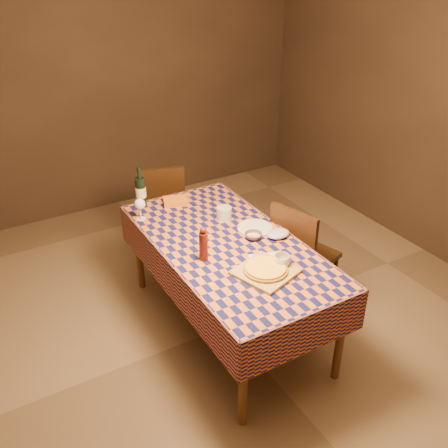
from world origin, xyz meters
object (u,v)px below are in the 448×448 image
object	(u,v)px
cutting_board	(265,272)
wine_bottle	(141,191)
chair_right	(300,252)
dining_table	(227,252)
white_plate	(255,228)
bowl	(253,236)
chair_far	(161,204)
pizza	(265,269)

from	to	relation	value
cutting_board	wine_bottle	distance (m)	1.35
cutting_board	wine_bottle	world-z (taller)	wine_bottle
wine_bottle	chair_right	size ratio (longest dim) A/B	0.36
dining_table	white_plate	xyz separation A→B (m)	(0.28, 0.07, 0.08)
wine_bottle	chair_right	world-z (taller)	wine_bottle
wine_bottle	cutting_board	bearing A→B (deg)	-76.07
wine_bottle	white_plate	size ratio (longest dim) A/B	1.27
cutting_board	bowl	distance (m)	0.44
wine_bottle	chair_far	world-z (taller)	wine_bottle
wine_bottle	white_plate	world-z (taller)	wine_bottle
dining_table	pizza	xyz separation A→B (m)	(0.02, -0.45, 0.11)
dining_table	wine_bottle	world-z (taller)	wine_bottle
dining_table	white_plate	distance (m)	0.30
cutting_board	chair_far	distance (m)	1.71
white_plate	dining_table	bearing A→B (deg)	-166.28
pizza	white_plate	distance (m)	0.58
wine_bottle	chair_far	xyz separation A→B (m)	(0.33, 0.38, -0.37)
pizza	dining_table	bearing A→B (deg)	92.44
chair_far	chair_right	size ratio (longest dim) A/B	1.00
white_plate	chair_far	xyz separation A→B (m)	(-0.26, 1.17, -0.25)
white_plate	chair_far	world-z (taller)	chair_far
dining_table	white_plate	bearing A→B (deg)	13.72
dining_table	chair_far	world-z (taller)	chair_far
chair_far	cutting_board	bearing A→B (deg)	-90.04
dining_table	chair_right	world-z (taller)	chair_right
dining_table	bowl	xyz separation A→B (m)	(0.19, -0.04, 0.10)
white_plate	wine_bottle	bearing A→B (deg)	126.42
chair_right	pizza	bearing A→B (deg)	-147.17
dining_table	white_plate	world-z (taller)	white_plate
dining_table	chair_far	xyz separation A→B (m)	(0.02, 1.24, -0.17)
wine_bottle	pizza	bearing A→B (deg)	-76.07
bowl	wine_bottle	distance (m)	1.03
dining_table	chair_right	distance (m)	0.65
bowl	pizza	bearing A→B (deg)	-113.23
chair_far	chair_right	distance (m)	1.43
chair_far	white_plate	bearing A→B (deg)	-77.61
cutting_board	chair_right	world-z (taller)	chair_right
bowl	wine_bottle	bearing A→B (deg)	119.08
chair_right	bowl	bearing A→B (deg)	178.11
dining_table	wine_bottle	size ratio (longest dim) A/B	5.50
cutting_board	pizza	xyz separation A→B (m)	(0.00, 0.00, 0.02)
chair_far	pizza	bearing A→B (deg)	-90.04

